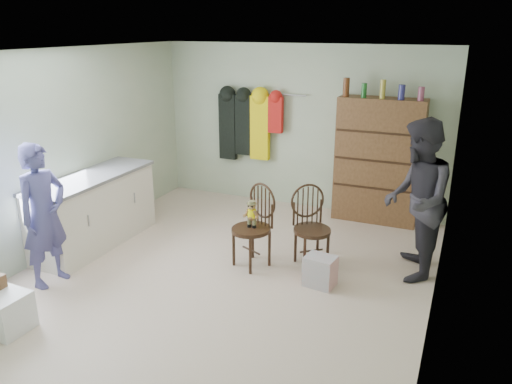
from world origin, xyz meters
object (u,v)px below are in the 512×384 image
at_px(chair_front, 255,221).
at_px(dresser, 378,161).
at_px(chair_far, 310,223).
at_px(counter, 94,210).

relative_size(chair_front, dresser, 0.49).
distance_m(chair_front, dresser, 2.31).
xyz_separation_m(chair_far, dresser, (0.45, 1.75, 0.38)).
bearing_deg(chair_far, counter, 151.86).
distance_m(counter, chair_far, 2.81).
bearing_deg(chair_far, dresser, 36.12).
xyz_separation_m(counter, chair_far, (2.75, 0.55, 0.05)).
height_order(chair_front, dresser, dresser).
height_order(counter, chair_far, chair_far).
bearing_deg(counter, dresser, 35.69).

